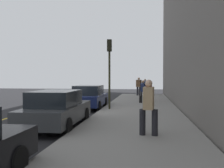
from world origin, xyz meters
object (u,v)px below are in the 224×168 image
Objects in this scene: parked_car_charcoal at (57,109)px; parked_car_navy at (89,97)px; pedestrian_navy_coat at (143,90)px; pedestrian_tan_coat at (149,106)px; traffic_light_pole at (109,62)px; rolling_suitcase at (141,99)px; pedestrian_blue_coat at (145,86)px; pedestrian_brown_coat at (139,86)px; pedestrian_burgundy_coat at (149,90)px.

parked_car_navy is at bearing 0.41° from parked_car_charcoal.
parked_car_charcoal is 2.82× the size of pedestrian_navy_coat.
traffic_light_pole is at bearing 18.23° from pedestrian_tan_coat.
parked_car_navy is 4.39m from rolling_suitcase.
pedestrian_blue_coat reaches higher than pedestrian_navy_coat.
parked_car_navy is at bearing 164.75° from pedestrian_brown_coat.
traffic_light_pole reaches higher than pedestrian_blue_coat.
parked_car_navy is 2.86m from traffic_light_pole.
traffic_light_pole is (6.85, 2.25, 1.83)m from pedestrian_tan_coat.
pedestrian_brown_coat is 2.09× the size of rolling_suitcase.
pedestrian_brown_coat is 18.57m from pedestrian_tan_coat.
pedestrian_tan_coat is (-7.93, -3.73, 0.37)m from parked_car_navy.
parked_car_navy reaches higher than rolling_suitcase.
traffic_light_pole reaches higher than pedestrian_tan_coat.
parked_car_charcoal is at bearing 164.66° from traffic_light_pole.
pedestrian_navy_coat is at bearing -23.78° from traffic_light_pole.
pedestrian_tan_coat reaches higher than rolling_suitcase.
pedestrian_brown_coat reaches higher than parked_car_charcoal.
pedestrian_tan_coat is 0.44× the size of traffic_light_pole.
pedestrian_burgundy_coat is 12.47m from pedestrian_tan_coat.
traffic_light_pole is at bearing -126.23° from parked_car_navy.
traffic_light_pole is (-12.44, 2.06, 1.91)m from pedestrian_blue_coat.
rolling_suitcase is (-7.71, -0.36, -0.71)m from pedestrian_brown_coat.
rolling_suitcase is at bearing 159.84° from pedestrian_burgundy_coat.
pedestrian_navy_coat reaches higher than rolling_suitcase.
traffic_light_pole is (-4.43, 1.95, 1.93)m from pedestrian_navy_coat.
pedestrian_brown_coat reaches higher than pedestrian_tan_coat.
pedestrian_tan_coat is (-12.47, 0.12, 0.09)m from pedestrian_burgundy_coat.
pedestrian_navy_coat is 7.30m from pedestrian_brown_coat.
pedestrian_blue_coat is at bearing -11.20° from parked_car_charcoal.
pedestrian_blue_coat is at bearing -0.82° from pedestrian_navy_coat.
pedestrian_tan_coat is at bearing -177.48° from rolling_suitcase.
traffic_light_pole is (-11.71, 1.42, 1.83)m from pedestrian_brown_coat.
rolling_suitcase is (10.85, 0.48, -0.71)m from pedestrian_tan_coat.
rolling_suitcase is at bearing -48.11° from parked_car_navy.
pedestrian_brown_coat is (7.28, 0.53, 0.10)m from pedestrian_navy_coat.
parked_car_charcoal is at bearing 160.81° from rolling_suitcase.
pedestrian_brown_coat is at bearing 138.64° from pedestrian_blue_coat.
pedestrian_burgundy_coat is at bearing -22.88° from traffic_light_pole.
traffic_light_pole is at bearing 156.22° from pedestrian_navy_coat.
pedestrian_burgundy_coat is 6.16m from pedestrian_brown_coat.
traffic_light_pole reaches higher than pedestrian_brown_coat.
traffic_light_pole is at bearing 157.12° from pedestrian_burgundy_coat.
pedestrian_navy_coat is at bearing 1.55° from pedestrian_tan_coat.
pedestrian_tan_coat reaches higher than pedestrian_blue_coat.
pedestrian_brown_coat reaches higher than rolling_suitcase.
pedestrian_burgundy_coat is 0.91× the size of pedestrian_tan_coat.
pedestrian_burgundy_coat reaches higher than parked_car_charcoal.
parked_car_charcoal is at bearing 170.43° from pedestrian_brown_coat.
parked_car_charcoal is 2.80× the size of pedestrian_burgundy_coat.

